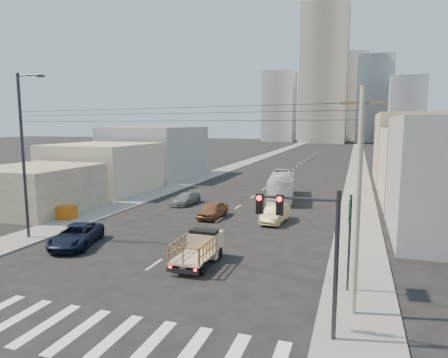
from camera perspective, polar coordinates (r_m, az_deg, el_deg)
The scene contains 27 objects.
ground at distance 23.42m, azimuth -12.35°, elevation -13.44°, with size 420.00×420.00×0.00m, color black.
sidewalk_left at distance 92.01m, azimuth 3.82°, elevation 2.59°, with size 3.50×180.00×0.12m, color gray.
sidewalk_right at distance 89.06m, azimuth 18.62°, elevation 2.03°, with size 3.50×180.00×0.12m, color gray.
crosswalk at distance 18.97m, azimuth -22.13°, elevation -19.11°, with size 18.59×3.80×0.01m.
lane_dashes at distance 73.05m, azimuth 9.38°, elevation 1.10°, with size 0.15×104.00×0.01m.
flatbed_pickup at distance 24.52m, azimuth -3.58°, elevation -9.57°, with size 1.95×4.41×1.90m.
navy_pickup at distance 29.89m, azimuth -20.36°, elevation -7.57°, with size 2.44×5.30×1.47m, color black.
city_bus at distance 45.79m, azimuth 8.27°, elevation -0.94°, with size 2.54×10.84×3.02m, color silver.
sedan_brown at distance 36.28m, azimuth -1.60°, elevation -4.43°, with size 1.71×4.26×1.45m, color brown.
sedan_tan at distance 34.87m, azimuth 7.31°, elevation -4.96°, with size 1.57×4.49×1.48m, color tan.
sedan_grey at distance 42.46m, azimuth -5.44°, elevation -2.79°, with size 1.75×4.30×1.25m, color slate.
traffic_signal at distance 15.85m, azimuth 12.10°, elevation -8.25°, with size 3.23×0.35×6.00m.
green_sign at distance 20.70m, azimuth 17.49°, elevation -5.60°, with size 0.18×1.60×5.00m.
utility_pole at distance 17.96m, azimuth 18.60°, elevation -2.97°, with size 1.80×0.24×10.00m.
streetlamp_left at distance 32.18m, azimuth -26.67°, elevation 3.46°, with size 2.36×0.25×12.00m.
overhead_wires at distance 23.15m, azimuth -11.09°, elevation 9.03°, with size 23.01×5.02×0.72m.
crate_stack at distance 38.20m, azimuth -21.77°, elevation -4.42°, with size 1.80×1.20×1.14m.
bldg_right_mid at distance 47.58m, azimuth 28.22°, elevation 1.56°, with size 11.00×14.00×8.00m, color #BDB698.
bldg_right_far at distance 63.35m, azimuth 26.32°, elevation 3.92°, with size 12.00×16.00×10.00m, color gray.
bldg_left_near at distance 42.91m, azimuth -25.03°, elevation -1.25°, with size 9.00×10.00×4.40m, color gray.
bldg_left_mid at distance 52.65m, azimuth -16.90°, elevation 1.58°, with size 11.00×12.00×6.00m, color #BDB698.
bldg_left_far at distance 65.55m, azimuth -9.71°, elevation 3.85°, with size 12.00×16.00×8.00m, color gray.
high_rise_tower at distance 190.52m, azimuth 14.13°, elevation 14.10°, with size 20.00×20.00×60.00m, color gray.
midrise_ne at distance 204.10m, azimuth 20.65°, elevation 10.58°, with size 16.00×16.00×40.00m, color gray.
midrise_nw at distance 202.33m, azimuth 7.91°, elevation 10.18°, with size 15.00×15.00×34.00m, color gray.
midrise_back at distance 219.15m, azimuth 17.34°, elevation 11.03°, with size 18.00×18.00×44.00m, color gray.
midrise_east at distance 184.69m, azimuth 24.54°, elevation 8.86°, with size 14.00×14.00×28.00m, color gray.
Camera 1 is at (11.36, -18.67, 8.42)m, focal length 32.00 mm.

